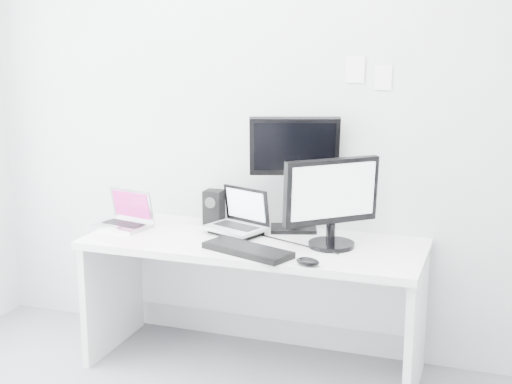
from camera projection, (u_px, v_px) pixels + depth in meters
back_wall at (274, 117)px, 4.01m from camera, size 3.60×0.00×3.60m
desk at (254, 305)px, 3.91m from camera, size 1.80×0.70×0.73m
macbook at (122, 208)px, 4.06m from camera, size 0.34×0.28×0.22m
speaker at (214, 207)px, 4.12m from camera, size 0.11×0.11×0.20m
dell_laptop at (234, 212)px, 3.92m from camera, size 0.37×0.33×0.26m
rear_monitor at (294, 172)px, 3.95m from camera, size 0.52×0.32×0.66m
samsung_monitor at (332, 202)px, 3.66m from camera, size 0.55×0.53×0.48m
keyboard at (248, 250)px, 3.60m from camera, size 0.50×0.32×0.03m
mouse at (308, 262)px, 3.41m from camera, size 0.13×0.10×0.04m
wall_note_0 at (355, 69)px, 3.80m from camera, size 0.10×0.00×0.14m
wall_note_1 at (383, 78)px, 3.77m from camera, size 0.09×0.00×0.13m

